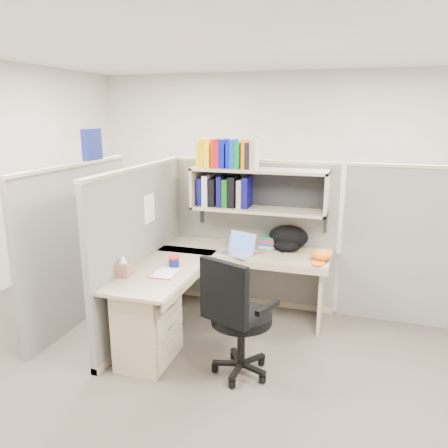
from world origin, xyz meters
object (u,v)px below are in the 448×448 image
(backpack, at_px, (288,238))
(snack_canister, at_px, (174,261))
(laptop, at_px, (236,244))
(desk, at_px, (177,304))
(task_chair, at_px, (238,335))

(backpack, bearing_deg, snack_canister, -158.86)
(backpack, xyz_separation_m, snack_canister, (-0.91, -0.83, -0.07))
(laptop, height_order, backpack, backpack)
(desk, bearing_deg, task_chair, -22.21)
(laptop, height_order, snack_canister, laptop)
(laptop, bearing_deg, backpack, 55.05)
(desk, distance_m, snack_canister, 0.39)
(snack_canister, distance_m, task_chair, 0.95)
(backpack, height_order, task_chair, task_chair)
(desk, bearing_deg, backpack, 50.49)
(snack_canister, bearing_deg, backpack, 42.21)
(desk, xyz_separation_m, laptop, (0.36, 0.67, 0.40))
(backpack, relative_size, task_chair, 0.39)
(desk, height_order, laptop, laptop)
(snack_canister, bearing_deg, laptop, 47.63)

